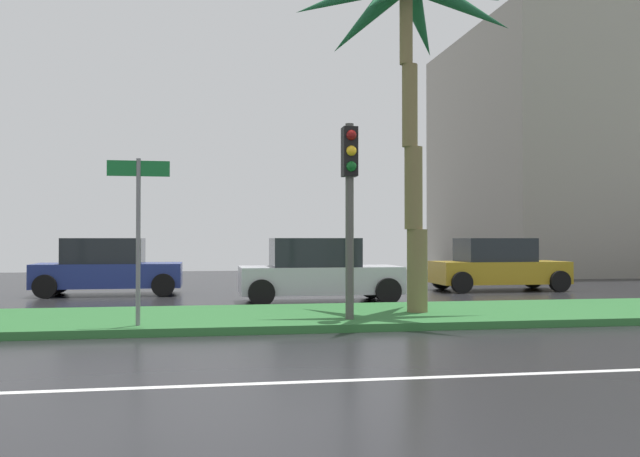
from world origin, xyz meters
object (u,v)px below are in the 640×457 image
(street_name_sign, at_px, (138,218))
(car_in_traffic_fourth, at_px, (498,265))
(traffic_signal_median_right, at_px, (350,184))
(palm_tree_centre_left, at_px, (407,25))
(car_in_traffic_second, at_px, (108,268))
(car_in_traffic_third, at_px, (318,271))

(street_name_sign, bearing_deg, car_in_traffic_fourth, 38.03)
(traffic_signal_median_right, height_order, street_name_sign, traffic_signal_median_right)
(palm_tree_centre_left, relative_size, car_in_traffic_fourth, 1.76)
(palm_tree_centre_left, xyz_separation_m, car_in_traffic_fourth, (5.28, 7.08, -5.43))
(car_in_traffic_second, relative_size, car_in_traffic_fourth, 1.00)
(traffic_signal_median_right, xyz_separation_m, car_in_traffic_third, (0.25, 5.15, -1.94))
(palm_tree_centre_left, height_order, car_in_traffic_fourth, palm_tree_centre_left)
(palm_tree_centre_left, height_order, car_in_traffic_third, palm_tree_centre_left)
(car_in_traffic_fourth, bearing_deg, traffic_signal_median_right, -129.82)
(traffic_signal_median_right, bearing_deg, car_in_traffic_third, 87.22)
(traffic_signal_median_right, bearing_deg, car_in_traffic_fourth, 50.18)
(car_in_traffic_second, bearing_deg, car_in_traffic_fourth, -1.71)
(street_name_sign, xyz_separation_m, car_in_traffic_third, (4.20, 5.42, -1.25))
(street_name_sign, height_order, car_in_traffic_second, street_name_sign)
(street_name_sign, relative_size, car_in_traffic_second, 0.70)
(street_name_sign, relative_size, car_in_traffic_fourth, 0.70)
(car_in_traffic_fourth, bearing_deg, street_name_sign, -141.97)
(car_in_traffic_second, xyz_separation_m, car_in_traffic_third, (5.91, -3.31, 0.00))
(palm_tree_centre_left, relative_size, street_name_sign, 2.52)
(traffic_signal_median_right, relative_size, street_name_sign, 1.26)
(traffic_signal_median_right, bearing_deg, palm_tree_centre_left, 34.39)
(car_in_traffic_third, height_order, car_in_traffic_fourth, same)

